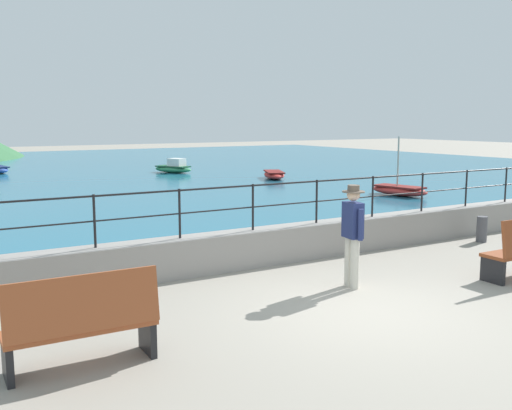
{
  "coord_description": "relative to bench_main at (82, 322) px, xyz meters",
  "views": [
    {
      "loc": [
        -5.66,
        -6.35,
        2.82
      ],
      "look_at": [
        0.37,
        3.7,
        1.1
      ],
      "focal_mm": 40.81,
      "sensor_mm": 36.0,
      "label": 1
    }
  ],
  "objects": [
    {
      "name": "boat_5",
      "position": [
        13.91,
        9.09,
        -0.3
      ],
      "size": [
        1.33,
        2.43,
        2.17
      ],
      "color": "red",
      "rests_on": "lake_water"
    },
    {
      "name": "bench_main",
      "position": [
        0.0,
        0.0,
        0.0
      ],
      "size": [
        1.71,
        0.6,
        1.13
      ],
      "color": "#9E4C28",
      "rests_on": "ground"
    },
    {
      "name": "lake_water",
      "position": [
        4.11,
        25.78,
        -0.53
      ],
      "size": [
        64.0,
        44.32,
        0.06
      ],
      "primitive_type": "cube",
      "color": "#236B89",
      "rests_on": "ground"
    },
    {
      "name": "bollard",
      "position": [
        9.79,
        2.28,
        -0.26
      ],
      "size": [
        0.24,
        0.24,
        0.6
      ],
      "primitive_type": "cylinder",
      "color": "#4C4C51",
      "rests_on": "ground"
    },
    {
      "name": "ground_plane",
      "position": [
        4.11,
        -0.06,
        -0.56
      ],
      "size": [
        120.0,
        120.0,
        0.0
      ],
      "primitive_type": "plane",
      "color": "gray"
    },
    {
      "name": "boat_0",
      "position": [
        13.32,
        16.7,
        -0.3
      ],
      "size": [
        1.75,
        2.47,
        0.36
      ],
      "color": "red",
      "rests_on": "lake_water"
    },
    {
      "name": "boat_4",
      "position": [
        10.49,
        22.1,
        -0.23
      ],
      "size": [
        1.86,
        2.45,
        0.76
      ],
      "color": "#338C59",
      "rests_on": "lake_water"
    },
    {
      "name": "railing",
      "position": [
        4.11,
        3.14,
        0.76
      ],
      "size": [
        18.44,
        0.04,
        0.9
      ],
      "color": "black",
      "rests_on": "promenade_wall"
    },
    {
      "name": "person_walking",
      "position": [
        4.76,
        0.96,
        0.42
      ],
      "size": [
        0.38,
        0.57,
        1.75
      ],
      "color": "beige",
      "rests_on": "ground"
    },
    {
      "name": "promenade_wall",
      "position": [
        4.11,
        3.14,
        -0.21
      ],
      "size": [
        20.0,
        0.56,
        0.7
      ],
      "primitive_type": "cube",
      "color": "gray",
      "rests_on": "ground"
    }
  ]
}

